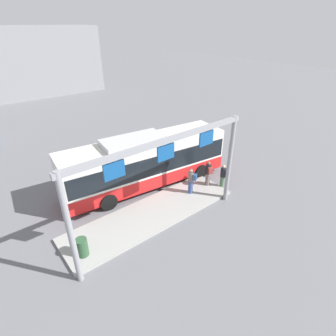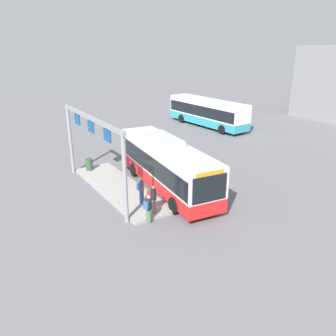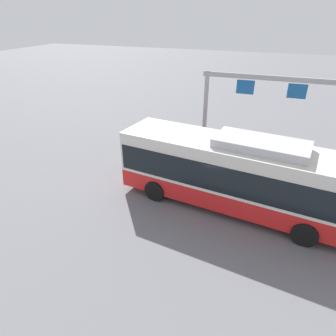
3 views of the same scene
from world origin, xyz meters
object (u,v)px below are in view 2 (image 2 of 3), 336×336
Objects in this scene: bus_background_left at (208,111)px; trash_bin at (89,164)px; bus_main at (167,163)px; person_boarding at (148,209)px; person_waiting_near at (153,199)px; person_waiting_mid at (141,190)px.

bus_background_left is 18.45m from trash_bin.
trash_bin is at bearing -143.60° from bus_main.
trash_bin is (-9.35, 0.13, -0.28)m from person_boarding.
bus_main is 6.80m from trash_bin.
person_waiting_near reaches higher than person_boarding.
person_boarding is (3.52, -3.43, -0.92)m from bus_main.
bus_background_left is at bearing 139.44° from bus_main.
bus_background_left reaches higher than person_boarding.
trash_bin is at bearing 65.93° from person_waiting_mid.
bus_main is at bearing -1.46° from person_waiting_mid.
person_waiting_mid is 7.26m from trash_bin.
bus_main is 6.48× the size of person_waiting_near.
person_boarding is 1.00× the size of person_waiting_near.
person_boarding is (16.18, -17.23, -0.89)m from bus_background_left.
bus_main is 0.97× the size of bus_background_left.
bus_main reaches higher than person_boarding.
bus_main is at bearing -50.93° from bus_background_left.
person_waiting_near is at bearing 16.22° from person_boarding.
person_waiting_mid is at bearing 43.37° from person_boarding.
person_waiting_near is (2.85, -2.75, -0.76)m from bus_main.
person_waiting_mid reaches higher than trash_bin.
trash_bin is at bearing 111.16° from person_waiting_near.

